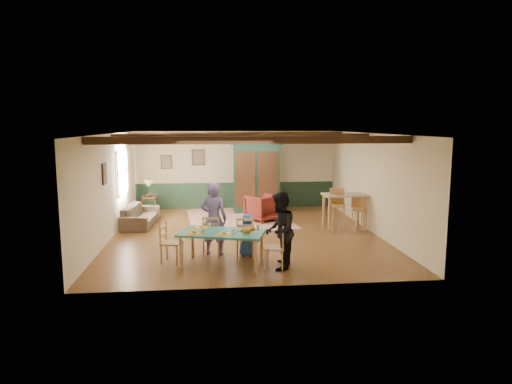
{
  "coord_description": "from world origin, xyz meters",
  "views": [
    {
      "loc": [
        -0.94,
        -11.95,
        2.95
      ],
      "look_at": [
        0.3,
        0.02,
        1.15
      ],
      "focal_mm": 32.0,
      "sensor_mm": 36.0,
      "label": 1
    }
  ],
  "objects": [
    {
      "name": "wall_back",
      "position": [
        0.0,
        4.0,
        1.35
      ],
      "size": [
        7.0,
        0.02,
        2.7
      ],
      "primitive_type": "cube",
      "color": "beige",
      "rests_on": "floor"
    },
    {
      "name": "ceiling_beam_front",
      "position": [
        0.0,
        -2.3,
        2.61
      ],
      "size": [
        6.95,
        0.16,
        0.16
      ],
      "primitive_type": "cube",
      "color": "black",
      "rests_on": "ceiling"
    },
    {
      "name": "bar_stool_left",
      "position": [
        2.58,
        0.13,
        0.59
      ],
      "size": [
        0.47,
        0.5,
        1.18
      ],
      "primitive_type": null,
      "rotation": [
        0.0,
        0.0,
        -0.12
      ],
      "color": "tan",
      "rests_on": "floor"
    },
    {
      "name": "dining_chair_end_left",
      "position": [
        -1.76,
        -2.36,
        0.46
      ],
      "size": [
        0.52,
        0.5,
        0.92
      ],
      "primitive_type": null,
      "rotation": [
        0.0,
        0.0,
        1.3
      ],
      "color": "tan",
      "rests_on": "floor"
    },
    {
      "name": "area_rug",
      "position": [
        -0.04,
        2.11,
        0.01
      ],
      "size": [
        3.37,
        3.89,
        0.01
      ],
      "primitive_type": "cube",
      "rotation": [
        0.0,
        0.0,
        0.09
      ],
      "color": "beige",
      "rests_on": "floor"
    },
    {
      "name": "table_lamp",
      "position": [
        -2.91,
        3.1,
        0.86
      ],
      "size": [
        0.31,
        0.31,
        0.54
      ],
      "primitive_type": null,
      "rotation": [
        0.0,
        0.0,
        -0.04
      ],
      "color": "#CABE83",
      "rests_on": "end_table"
    },
    {
      "name": "ceiling_beam_back",
      "position": [
        0.0,
        3.0,
        2.61
      ],
      "size": [
        6.95,
        0.16,
        0.16
      ],
      "primitive_type": "cube",
      "color": "black",
      "rests_on": "ceiling"
    },
    {
      "name": "place_setting_near_left",
      "position": [
        -1.27,
        -2.75,
        0.78
      ],
      "size": [
        0.45,
        0.38,
        0.11
      ],
      "primitive_type": null,
      "rotation": [
        0.0,
        0.0,
        -0.27
      ],
      "color": "yellow",
      "rests_on": "dining_table"
    },
    {
      "name": "place_setting_far_left",
      "position": [
        -1.14,
        -2.28,
        0.78
      ],
      "size": [
        0.45,
        0.38,
        0.11
      ],
      "primitive_type": null,
      "rotation": [
        0.0,
        0.0,
        -0.27
      ],
      "color": "yellow",
      "rests_on": "dining_table"
    },
    {
      "name": "bar_stool_right",
      "position": [
        3.14,
        0.0,
        0.5
      ],
      "size": [
        0.36,
        0.39,
        1.01
      ],
      "primitive_type": null,
      "rotation": [
        0.0,
        0.0,
        0.0
      ],
      "color": "tan",
      "rests_on": "floor"
    },
    {
      "name": "cat",
      "position": [
        -0.2,
        -2.89,
        0.81
      ],
      "size": [
        0.37,
        0.22,
        0.17
      ],
      "primitive_type": null,
      "rotation": [
        0.0,
        0.0,
        -0.27
      ],
      "color": "orange",
      "rests_on": "dining_table"
    },
    {
      "name": "end_table",
      "position": [
        -2.91,
        3.1,
        0.29
      ],
      "size": [
        0.5,
        0.5,
        0.59
      ],
      "primitive_type": null,
      "rotation": [
        0.0,
        0.0,
        0.05
      ],
      "color": "black",
      "rests_on": "floor"
    },
    {
      "name": "person_man",
      "position": [
        -0.85,
        -1.81,
        0.83
      ],
      "size": [
        0.69,
        0.55,
        1.66
      ],
      "primitive_type": "imported",
      "rotation": [
        0.0,
        0.0,
        2.87
      ],
      "color": "slate",
      "rests_on": "floor"
    },
    {
      "name": "dining_chair_far_left",
      "position": [
        -0.87,
        -1.88,
        0.46
      ],
      "size": [
        0.5,
        0.52,
        0.92
      ],
      "primitive_type": null,
      "rotation": [
        0.0,
        0.0,
        2.87
      ],
      "color": "tan",
      "rests_on": "floor"
    },
    {
      "name": "wall_right",
      "position": [
        3.5,
        0.0,
        1.35
      ],
      "size": [
        0.02,
        8.0,
        2.7
      ],
      "primitive_type": "cube",
      "color": "beige",
      "rests_on": "floor"
    },
    {
      "name": "sofa",
      "position": [
        -2.97,
        1.48,
        0.3
      ],
      "size": [
        0.94,
        2.08,
        0.59
      ],
      "primitive_type": "imported",
      "rotation": [
        0.0,
        0.0,
        1.49
      ],
      "color": "#45392B",
      "rests_on": "floor"
    },
    {
      "name": "dining_chair_far_right",
      "position": [
        -0.13,
        -2.09,
        0.46
      ],
      "size": [
        0.5,
        0.52,
        0.92
      ],
      "primitive_type": null,
      "rotation": [
        0.0,
        0.0,
        2.87
      ],
      "color": "tan",
      "rests_on": "floor"
    },
    {
      "name": "floor",
      "position": [
        0.0,
        0.0,
        0.0
      ],
      "size": [
        8.0,
        8.0,
        0.0
      ],
      "primitive_type": "plane",
      "color": "brown",
      "rests_on": "ground"
    },
    {
      "name": "armoire",
      "position": [
        0.65,
        3.13,
        1.19
      ],
      "size": [
        1.75,
        0.86,
        2.38
      ],
      "primitive_type": "cube",
      "rotation": [
        0.0,
        0.0,
        -0.11
      ],
      "color": "black",
      "rests_on": "floor"
    },
    {
      "name": "armchair",
      "position": [
        0.69,
        1.73,
        0.41
      ],
      "size": [
        1.21,
        1.22,
        0.81
      ],
      "primitive_type": "imported",
      "rotation": [
        0.0,
        0.0,
        -2.57
      ],
      "color": "#420F0D",
      "rests_on": "floor"
    },
    {
      "name": "person_child",
      "position": [
        -0.11,
        -2.02,
        0.48
      ],
      "size": [
        0.54,
        0.42,
        0.97
      ],
      "primitive_type": "imported",
      "rotation": [
        0.0,
        0.0,
        2.87
      ],
      "color": "#2A57AA",
      "rests_on": "floor"
    },
    {
      "name": "wainscot_back",
      "position": [
        0.0,
        3.98,
        0.45
      ],
      "size": [
        6.95,
        0.03,
        0.9
      ],
      "primitive_type": "cube",
      "color": "#1A3021",
      "rests_on": "floor"
    },
    {
      "name": "picture_back_b",
      "position": [
        -2.4,
        3.97,
        1.65
      ],
      "size": [
        0.38,
        0.04,
        0.48
      ],
      "primitive_type": null,
      "color": "#796F58",
      "rests_on": "wall_back"
    },
    {
      "name": "person_woman",
      "position": [
        0.47,
        -2.98,
        0.8
      ],
      "size": [
        0.79,
        0.91,
        1.59
      ],
      "primitive_type": "imported",
      "rotation": [
        0.0,
        0.0,
        -1.84
      ],
      "color": "black",
      "rests_on": "floor"
    },
    {
      "name": "wall_left",
      "position": [
        -3.5,
        0.0,
        1.35
      ],
      "size": [
        0.02,
        8.0,
        2.7
      ],
      "primitive_type": "cube",
      "color": "beige",
      "rests_on": "floor"
    },
    {
      "name": "ceiling",
      "position": [
        0.0,
        0.0,
        2.7
      ],
      "size": [
        7.0,
        8.0,
        0.02
      ],
      "primitive_type": "cube",
      "color": "silver",
      "rests_on": "wall_back"
    },
    {
      "name": "place_setting_near_center",
      "position": [
        -0.66,
        -2.92,
        0.78
      ],
      "size": [
        0.45,
        0.38,
        0.11
      ],
      "primitive_type": null,
      "rotation": [
        0.0,
        0.0,
        -0.27
      ],
      "color": "yellow",
      "rests_on": "dining_table"
    },
    {
      "name": "ceiling_beam_mid",
      "position": [
        0.0,
        0.4,
        2.61
      ],
      "size": [
        6.95,
        0.16,
        0.16
      ],
      "primitive_type": "cube",
      "color": "black",
      "rests_on": "ceiling"
    },
    {
      "name": "window_left",
      "position": [
        -3.47,
        1.7,
        1.55
      ],
      "size": [
        0.06,
        1.6,
        1.3
      ],
      "primitive_type": null,
      "color": "white",
      "rests_on": "wall_left"
    },
    {
      "name": "counter_table",
      "position": [
        2.85,
        0.39,
        0.5
      ],
      "size": [
        1.24,
        0.76,
        1.0
      ],
      "primitive_type": null,
      "rotation": [
        0.0,
        0.0,
        0.05
      ],
      "color": "beige",
      "rests_on": "floor"
    },
    {
      "name": "place_setting_far_right",
      "position": [
        -0.11,
        -2.57,
        0.78
      ],
      "size": [
        0.45,
        0.38,
        0.11
      ],
      "primitive_type": null,
      "rotation": [
        0.0,
        0.0,
        -0.27
      ],
      "color": "yellow",
      "rests_on": "dining_table"
    },
    {
      "name": "dining_table",
      "position": [
        -0.69,
        -2.66,
        0.36
      ],
      "size": [
        1.93,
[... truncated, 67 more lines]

